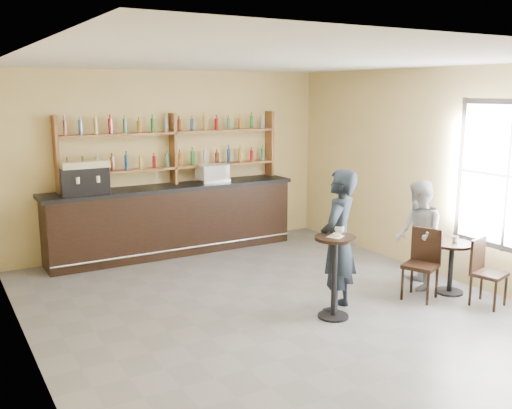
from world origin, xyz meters
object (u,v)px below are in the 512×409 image
man_main (338,241)px  pastry_case (212,173)px  patron_second (418,235)px  cafe_table (451,268)px  espresso_machine (84,177)px  chair_west (421,265)px  bar_counter (173,219)px  chair_south (489,273)px  pedestal_table (334,277)px

man_main → pastry_case: bearing=-121.9°
pastry_case → patron_second: (1.59, -3.51, -0.58)m
cafe_table → espresso_machine: bearing=136.5°
man_main → chair_west: size_ratio=1.92×
bar_counter → chair_west: bar_counter is taller
cafe_table → chair_south: size_ratio=0.82×
espresso_machine → pedestal_table: 4.46m
chair_south → patron_second: 1.11m
man_main → espresso_machine: bearing=-89.8°
pastry_case → bar_counter: bearing=-179.1°
pastry_case → man_main: 3.64m
pedestal_table → chair_west: (1.44, -0.07, -0.04)m
pastry_case → patron_second: patron_second is taller
man_main → chair_south: man_main is taller
espresso_machine → man_main: (2.33, -3.61, -0.55)m
bar_counter → chair_west: (2.07, -3.87, -0.12)m
chair_west → chair_south: chair_west is taller
chair_west → patron_second: bearing=115.6°
espresso_machine → cafe_table: size_ratio=1.00×
pedestal_table → cafe_table: pedestal_table is taller
bar_counter → cafe_table: bearing=-56.2°
cafe_table → chair_west: size_ratio=0.76×
espresso_machine → pastry_case: 2.29m
cafe_table → chair_south: chair_south is taller
pastry_case → chair_south: pastry_case is taller
chair_west → chair_south: (0.60, -0.65, -0.04)m
man_main → chair_south: (1.85, -0.90, -0.48)m
bar_counter → man_main: 3.72m
chair_west → pastry_case: bearing=174.2°
pedestal_table → man_main: 0.48m
espresso_machine → chair_south: bearing=-41.3°
man_main → pedestal_table: bearing=10.9°
man_main → chair_west: 1.35m
cafe_table → chair_west: 0.56m
man_main → patron_second: bearing=151.4°
pastry_case → patron_second: 3.90m
bar_counter → pastry_case: bearing=0.0°
espresso_machine → patron_second: size_ratio=0.47×
pastry_case → cafe_table: 4.44m
espresso_machine → bar_counter: bearing=6.0°
bar_counter → cafe_table: bar_counter is taller
bar_counter → pastry_case: pastry_case is taller
chair_south → man_main: bearing=139.5°
chair_west → patron_second: 0.57m
patron_second → pastry_case: bearing=-124.8°
bar_counter → pedestal_table: size_ratio=4.23×
bar_counter → espresso_machine: (-1.50, 0.00, 0.87)m
espresso_machine → chair_west: size_ratio=0.76×
bar_counter → chair_south: size_ratio=4.97×
patron_second → bar_counter: bearing=-115.1°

